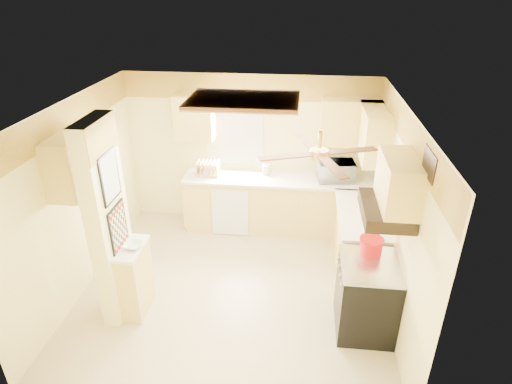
# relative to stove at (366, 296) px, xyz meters

# --- Properties ---
(floor) EXTENTS (4.00, 4.00, 0.00)m
(floor) POSITION_rel_stove_xyz_m (-1.67, 0.55, -0.46)
(floor) COLOR tan
(floor) RESTS_ON ground
(ceiling) EXTENTS (4.00, 4.00, 0.00)m
(ceiling) POSITION_rel_stove_xyz_m (-1.67, 0.55, 2.04)
(ceiling) COLOR white
(ceiling) RESTS_ON wall_back
(wall_back) EXTENTS (4.00, 0.00, 4.00)m
(wall_back) POSITION_rel_stove_xyz_m (-1.67, 2.45, 0.79)
(wall_back) COLOR #FFF09B
(wall_back) RESTS_ON floor
(wall_front) EXTENTS (4.00, 0.00, 4.00)m
(wall_front) POSITION_rel_stove_xyz_m (-1.67, -1.35, 0.79)
(wall_front) COLOR #FFF09B
(wall_front) RESTS_ON floor
(wall_left) EXTENTS (0.00, 3.80, 3.80)m
(wall_left) POSITION_rel_stove_xyz_m (-3.67, 0.55, 0.79)
(wall_left) COLOR #FFF09B
(wall_left) RESTS_ON floor
(wall_right) EXTENTS (0.00, 3.80, 3.80)m
(wall_right) POSITION_rel_stove_xyz_m (0.33, 0.55, 0.79)
(wall_right) COLOR #FFF09B
(wall_right) RESTS_ON floor
(wallpaper_border) EXTENTS (4.00, 0.02, 0.40)m
(wallpaper_border) POSITION_rel_stove_xyz_m (-1.67, 2.43, 1.84)
(wallpaper_border) COLOR #FFDB4B
(wallpaper_border) RESTS_ON wall_back
(partition_column) EXTENTS (0.20, 0.70, 2.50)m
(partition_column) POSITION_rel_stove_xyz_m (-3.02, 0.00, 0.79)
(partition_column) COLOR #FFF09B
(partition_column) RESTS_ON floor
(partition_ledge) EXTENTS (0.25, 0.55, 0.90)m
(partition_ledge) POSITION_rel_stove_xyz_m (-2.80, 0.00, -0.01)
(partition_ledge) COLOR #F5DA72
(partition_ledge) RESTS_ON floor
(ledge_top) EXTENTS (0.28, 0.58, 0.04)m
(ledge_top) POSITION_rel_stove_xyz_m (-2.80, 0.00, 0.46)
(ledge_top) COLOR white
(ledge_top) RESTS_ON partition_ledge
(lower_cabinets_back) EXTENTS (3.00, 0.60, 0.90)m
(lower_cabinets_back) POSITION_rel_stove_xyz_m (-1.17, 2.15, -0.01)
(lower_cabinets_back) COLOR #F5DA72
(lower_cabinets_back) RESTS_ON floor
(lower_cabinets_right) EXTENTS (0.60, 1.40, 0.90)m
(lower_cabinets_right) POSITION_rel_stove_xyz_m (0.03, 1.15, -0.01)
(lower_cabinets_right) COLOR #F5DA72
(lower_cabinets_right) RESTS_ON floor
(countertop_back) EXTENTS (3.04, 0.64, 0.04)m
(countertop_back) POSITION_rel_stove_xyz_m (-1.17, 2.14, 0.46)
(countertop_back) COLOR white
(countertop_back) RESTS_ON lower_cabinets_back
(countertop_right) EXTENTS (0.64, 1.44, 0.04)m
(countertop_right) POSITION_rel_stove_xyz_m (0.02, 1.15, 0.46)
(countertop_right) COLOR white
(countertop_right) RESTS_ON lower_cabinets_right
(dishwasher_panel) EXTENTS (0.58, 0.02, 0.80)m
(dishwasher_panel) POSITION_rel_stove_xyz_m (-1.92, 1.84, -0.03)
(dishwasher_panel) COLOR white
(dishwasher_panel) RESTS_ON lower_cabinets_back
(window) EXTENTS (0.92, 0.02, 1.02)m
(window) POSITION_rel_stove_xyz_m (-1.92, 2.44, 1.09)
(window) COLOR white
(window) RESTS_ON wall_back
(upper_cab_back_left) EXTENTS (0.60, 0.35, 0.70)m
(upper_cab_back_left) POSITION_rel_stove_xyz_m (-2.52, 2.27, 1.39)
(upper_cab_back_left) COLOR #F5DA72
(upper_cab_back_left) RESTS_ON wall_back
(upper_cab_back_right) EXTENTS (0.90, 0.35, 0.70)m
(upper_cab_back_right) POSITION_rel_stove_xyz_m (-0.12, 2.27, 1.39)
(upper_cab_back_right) COLOR #F5DA72
(upper_cab_back_right) RESTS_ON wall_back
(upper_cab_right) EXTENTS (0.35, 1.00, 0.70)m
(upper_cab_right) POSITION_rel_stove_xyz_m (0.16, 1.80, 1.39)
(upper_cab_right) COLOR #F5DA72
(upper_cab_right) RESTS_ON wall_right
(upper_cab_left_wall) EXTENTS (0.35, 0.75, 0.70)m
(upper_cab_left_wall) POSITION_rel_stove_xyz_m (-3.49, 0.30, 1.39)
(upper_cab_left_wall) COLOR #F5DA72
(upper_cab_left_wall) RESTS_ON wall_left
(upper_cab_over_stove) EXTENTS (0.35, 0.76, 0.52)m
(upper_cab_over_stove) POSITION_rel_stove_xyz_m (0.16, 0.00, 1.49)
(upper_cab_over_stove) COLOR #F5DA72
(upper_cab_over_stove) RESTS_ON wall_right
(stove) EXTENTS (0.68, 0.77, 0.92)m
(stove) POSITION_rel_stove_xyz_m (0.00, 0.00, 0.00)
(stove) COLOR black
(stove) RESTS_ON floor
(range_hood) EXTENTS (0.50, 0.76, 0.14)m
(range_hood) POSITION_rel_stove_xyz_m (0.07, 0.00, 1.16)
(range_hood) COLOR black
(range_hood) RESTS_ON upper_cab_over_stove
(poster_menu) EXTENTS (0.02, 0.42, 0.57)m
(poster_menu) POSITION_rel_stove_xyz_m (-2.91, 0.00, 1.39)
(poster_menu) COLOR black
(poster_menu) RESTS_ON partition_column
(poster_nashville) EXTENTS (0.02, 0.42, 0.57)m
(poster_nashville) POSITION_rel_stove_xyz_m (-2.91, 0.00, 0.74)
(poster_nashville) COLOR black
(poster_nashville) RESTS_ON partition_column
(ceiling_light_panel) EXTENTS (1.35, 0.95, 0.06)m
(ceiling_light_panel) POSITION_rel_stove_xyz_m (-1.57, 1.05, 2.00)
(ceiling_light_panel) COLOR brown
(ceiling_light_panel) RESTS_ON ceiling
(ceiling_fan) EXTENTS (1.15, 1.15, 0.26)m
(ceiling_fan) POSITION_rel_stove_xyz_m (-0.67, -0.15, 1.83)
(ceiling_fan) COLOR gold
(ceiling_fan) RESTS_ON ceiling
(vent_grate) EXTENTS (0.02, 0.40, 0.25)m
(vent_grate) POSITION_rel_stove_xyz_m (0.31, -0.35, 1.84)
(vent_grate) COLOR black
(vent_grate) RESTS_ON wall_right
(microwave) EXTENTS (0.60, 0.44, 0.31)m
(microwave) POSITION_rel_stove_xyz_m (-0.28, 2.18, 0.63)
(microwave) COLOR white
(microwave) RESTS_ON countertop_back
(bowl) EXTENTS (0.25, 0.25, 0.05)m
(bowl) POSITION_rel_stove_xyz_m (-2.76, -0.00, 0.51)
(bowl) COLOR white
(bowl) RESTS_ON ledge_top
(dutch_oven) EXTENTS (0.28, 0.28, 0.19)m
(dutch_oven) POSITION_rel_stove_xyz_m (0.02, 0.24, 0.55)
(dutch_oven) COLOR red
(dutch_oven) RESTS_ON stove
(kettle) EXTENTS (0.17, 0.17, 0.26)m
(kettle) POSITION_rel_stove_xyz_m (0.08, 0.51, 0.60)
(kettle) COLOR silver
(kettle) RESTS_ON countertop_right
(dish_rack) EXTENTS (0.38, 0.29, 0.22)m
(dish_rack) POSITION_rel_stove_xyz_m (-2.32, 2.16, 0.56)
(dish_rack) COLOR tan
(dish_rack) RESTS_ON countertop_back
(utensil_crock) EXTENTS (0.12, 0.12, 0.25)m
(utensil_crock) POSITION_rel_stove_xyz_m (-1.39, 2.27, 0.56)
(utensil_crock) COLOR white
(utensil_crock) RESTS_ON countertop_back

